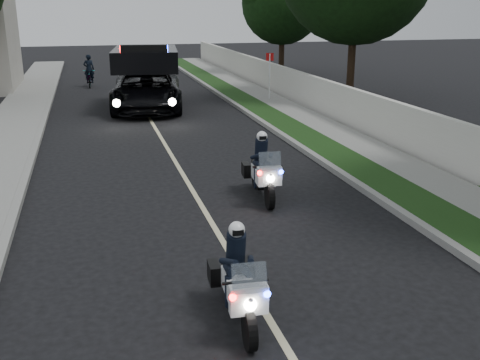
% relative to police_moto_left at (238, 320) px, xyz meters
% --- Properties ---
extents(ground, '(120.00, 120.00, 0.00)m').
position_rel_police_moto_left_xyz_m(ground, '(0.44, 0.37, 0.00)').
color(ground, black).
rests_on(ground, ground).
extents(curb_right, '(0.20, 60.00, 0.15)m').
position_rel_police_moto_left_xyz_m(curb_right, '(4.54, 10.37, 0.07)').
color(curb_right, gray).
rests_on(curb_right, ground).
extents(grass_verge, '(1.20, 60.00, 0.16)m').
position_rel_police_moto_left_xyz_m(grass_verge, '(5.24, 10.37, 0.08)').
color(grass_verge, '#193814').
rests_on(grass_verge, ground).
extents(sidewalk_right, '(1.40, 60.00, 0.16)m').
position_rel_police_moto_left_xyz_m(sidewalk_right, '(6.54, 10.37, 0.08)').
color(sidewalk_right, gray).
rests_on(sidewalk_right, ground).
extents(property_wall, '(0.22, 60.00, 1.50)m').
position_rel_police_moto_left_xyz_m(property_wall, '(7.54, 10.37, 0.75)').
color(property_wall, beige).
rests_on(property_wall, ground).
extents(curb_left, '(0.20, 60.00, 0.15)m').
position_rel_police_moto_left_xyz_m(curb_left, '(-3.66, 10.37, 0.07)').
color(curb_left, gray).
rests_on(curb_left, ground).
extents(lane_marking, '(0.12, 50.00, 0.01)m').
position_rel_police_moto_left_xyz_m(lane_marking, '(0.44, 10.37, 0.00)').
color(lane_marking, '#BFB78C').
rests_on(lane_marking, ground).
extents(police_moto_left, '(0.73, 1.81, 1.51)m').
position_rel_police_moto_left_xyz_m(police_moto_left, '(0.00, 0.00, 0.00)').
color(police_moto_left, silver).
rests_on(police_moto_left, ground).
extents(police_moto_right, '(0.84, 1.95, 1.61)m').
position_rel_police_moto_left_xyz_m(police_moto_right, '(1.97, 5.20, 0.00)').
color(police_moto_right, silver).
rests_on(police_moto_right, ground).
extents(police_suv, '(3.69, 6.64, 3.07)m').
position_rel_police_moto_left_xyz_m(police_suv, '(0.60, 17.99, 0.00)').
color(police_suv, black).
rests_on(police_suv, ground).
extents(bicycle, '(0.69, 1.88, 0.98)m').
position_rel_police_moto_left_xyz_m(bicycle, '(-1.76, 26.00, 0.00)').
color(bicycle, black).
rests_on(bicycle, ground).
extents(cyclist, '(0.58, 0.40, 1.59)m').
position_rel_police_moto_left_xyz_m(cyclist, '(-1.76, 26.00, 0.00)').
color(cyclist, black).
rests_on(cyclist, ground).
extents(sign_post, '(0.40, 0.40, 2.35)m').
position_rel_police_moto_left_xyz_m(sign_post, '(6.44, 18.59, 0.00)').
color(sign_post, '#BC0D0E').
rests_on(sign_post, ground).
extents(tree_right_c, '(8.99, 8.99, 11.99)m').
position_rel_police_moto_left_xyz_m(tree_right_c, '(10.33, 18.01, 0.00)').
color(tree_right_c, black).
rests_on(tree_right_c, ground).
extents(tree_right_e, '(6.08, 6.08, 8.76)m').
position_rel_police_moto_left_xyz_m(tree_right_e, '(10.60, 28.98, 0.00)').
color(tree_right_e, black).
rests_on(tree_right_e, ground).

